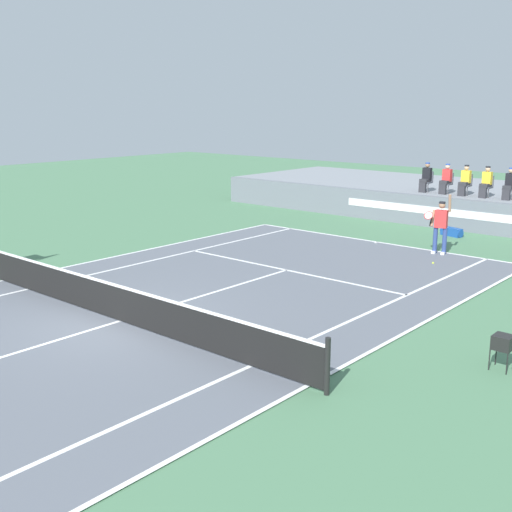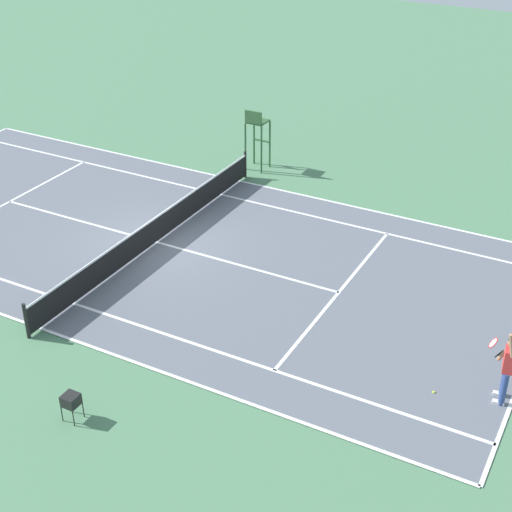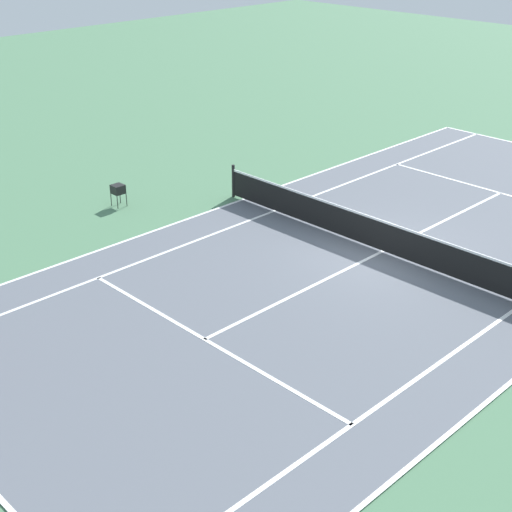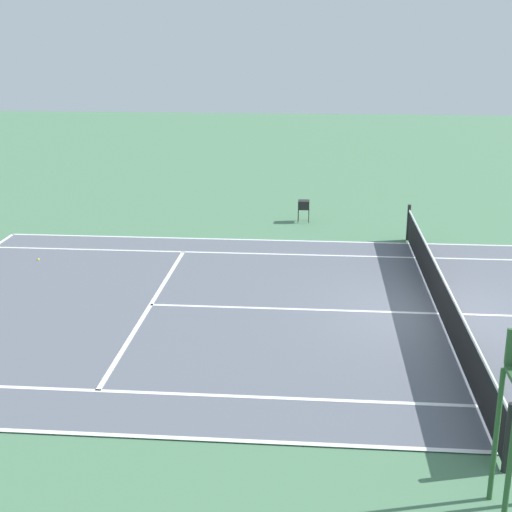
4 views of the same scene
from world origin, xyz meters
name	(u,v)px [view 4 (image 4 of 4)]	position (x,y,z in m)	size (l,w,h in m)	color
ground_plane	(439,315)	(0.00, 0.00, 0.00)	(80.00, 80.00, 0.00)	#4C7A56
court	(439,314)	(0.00, 0.00, 0.01)	(11.08, 23.88, 0.03)	slate
net	(440,292)	(0.00, 0.00, 0.52)	(11.98, 0.10, 1.07)	black
tennis_ball	(38,260)	(3.04, 10.16, 0.03)	(0.07, 0.07, 0.07)	#D1E533
ball_hopper	(304,204)	(7.86, 3.12, 0.57)	(0.36, 0.36, 0.70)	black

